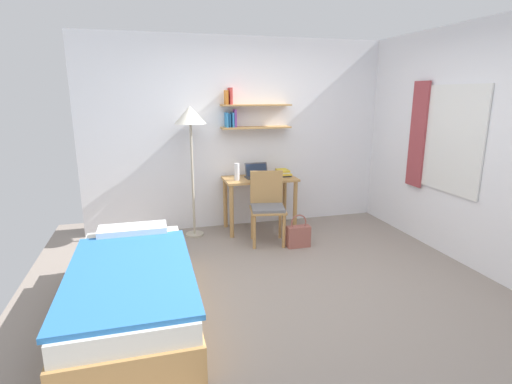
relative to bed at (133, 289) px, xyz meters
name	(u,v)px	position (x,y,z in m)	size (l,w,h in m)	color
ground_plane	(294,285)	(1.53, 0.14, -0.24)	(5.28, 5.28, 0.00)	gray
wall_back	(245,134)	(1.53, 2.16, 1.07)	(4.40, 0.27, 2.60)	white
wall_right	(475,147)	(3.55, 0.17, 1.06)	(0.10, 4.40, 2.60)	white
bed	(133,289)	(0.00, 0.00, 0.00)	(0.98, 2.04, 0.54)	#B2844C
desk	(260,188)	(1.65, 1.84, 0.35)	(0.98, 0.53, 0.74)	#B2844C
desk_chair	(267,204)	(1.61, 1.36, 0.26)	(0.50, 0.48, 0.90)	#B2844C
standing_lamp	(190,122)	(0.74, 1.84, 1.26)	(0.40, 0.40, 1.71)	#B2A893
laptop	(257,174)	(1.62, 1.87, 0.55)	(0.32, 0.21, 0.19)	#2D2D33
water_bottle	(237,172)	(1.32, 1.78, 0.61)	(0.07, 0.07, 0.22)	silver
book_stack	(283,173)	(2.00, 1.87, 0.54)	(0.18, 0.24, 0.09)	#333338
handbag	(298,236)	(1.93, 1.08, -0.09)	(0.29, 0.12, 0.42)	#99564C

